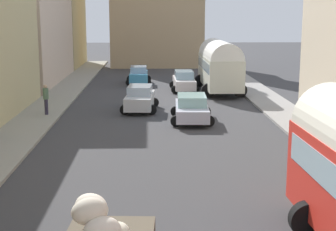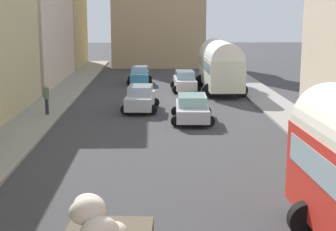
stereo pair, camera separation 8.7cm
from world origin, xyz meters
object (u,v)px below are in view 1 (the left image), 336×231
car_0 (140,98)px  pedestrian_0 (46,98)px  car_3 (192,108)px  car_1 (139,75)px  parked_bus_1 (219,64)px  car_4 (184,81)px

car_0 → pedestrian_0: 5.66m
car_3 → car_1: bearing=102.0°
parked_bus_1 → car_1: bearing=144.1°
car_3 → car_4: size_ratio=1.02×
car_3 → car_4: bearing=88.4°
car_0 → car_3: bearing=-47.8°
car_1 → car_0: bearing=-88.3°
parked_bus_1 → car_0: 9.73m
parked_bus_1 → car_4: bearing=169.5°
car_0 → parked_bus_1: bearing=52.2°
car_3 → car_0: bearing=132.2°
parked_bus_1 → car_3: parked_bus_1 is taller
car_1 → car_3: (3.28, -15.37, -0.01)m
pedestrian_0 → car_4: bearing=48.6°
car_4 → car_3: bearing=-91.6°
car_0 → car_1: 12.14m
car_3 → car_4: (0.31, 11.34, 0.03)m
parked_bus_1 → car_0: (-5.90, -7.62, -1.35)m
pedestrian_0 → car_0: bearing=17.4°
car_0 → car_3: size_ratio=0.93×
parked_bus_1 → pedestrian_0: bearing=-140.5°
pedestrian_0 → car_3: bearing=-10.5°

